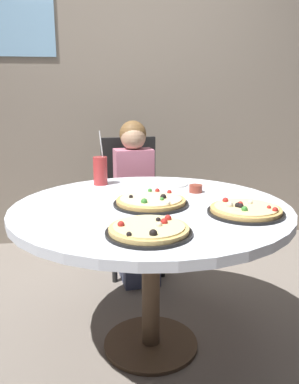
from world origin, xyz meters
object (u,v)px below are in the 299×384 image
at_px(pizza_veggie, 151,201).
at_px(diner_child, 136,209).
at_px(dining_table, 151,223).
at_px(chair_wooden, 131,196).
at_px(plate_small, 172,184).
at_px(pizza_pepperoni, 246,210).
at_px(soda_cup, 100,171).
at_px(sauce_bowl, 196,189).
at_px(pizza_cheese, 149,230).

bearing_deg(pizza_veggie, diner_child, 89.49).
distance_m(dining_table, chair_wooden, 1.02).
relative_size(diner_child, plate_small, 6.01).
height_order(pizza_veggie, pizza_pepperoni, same).
relative_size(pizza_pepperoni, soda_cup, 1.08).
relative_size(pizza_veggie, plate_small, 1.96).
xyz_separation_m(pizza_pepperoni, sauce_bowl, (-0.12, 0.41, 0.00)).
xyz_separation_m(dining_table, chair_wooden, (-0.01, 1.01, -0.13)).
xyz_separation_m(pizza_veggie, pizza_pepperoni, (0.39, -0.20, 0.00)).
bearing_deg(dining_table, chair_wooden, 90.55).
height_order(pizza_cheese, plate_small, pizza_cheese).
distance_m(chair_wooden, plate_small, 0.68).
height_order(pizza_veggie, sauce_bowl, pizza_veggie).
xyz_separation_m(pizza_cheese, soda_cup, (-0.17, 0.86, 0.06)).
height_order(dining_table, pizza_cheese, pizza_cheese).
bearing_deg(pizza_cheese, pizza_veggie, 81.29).
height_order(chair_wooden, pizza_pepperoni, chair_wooden).
xyz_separation_m(pizza_veggie, pizza_cheese, (-0.06, -0.40, 0.00)).
relative_size(diner_child, pizza_pepperoni, 3.25).
relative_size(chair_wooden, sauce_bowl, 13.57).
distance_m(pizza_veggie, pizza_cheese, 0.40).
relative_size(pizza_veggie, soda_cup, 1.15).
xyz_separation_m(diner_child, soda_cup, (-0.24, -0.37, 0.35)).
bearing_deg(diner_child, pizza_veggie, -90.51).
distance_m(dining_table, pizza_cheese, 0.41).
height_order(sauce_bowl, plate_small, sauce_bowl).
xyz_separation_m(sauce_bowl, plate_small, (-0.09, 0.18, -0.02)).
bearing_deg(pizza_pepperoni, soda_cup, 133.22).
relative_size(diner_child, sauce_bowl, 15.46).
distance_m(pizza_cheese, plate_small, 0.82).
bearing_deg(soda_cup, chair_wooden, 68.16).
bearing_deg(pizza_pepperoni, sauce_bowl, 106.58).
bearing_deg(pizza_cheese, chair_wooden, 87.94).
bearing_deg(sauce_bowl, plate_small, 116.91).
relative_size(pizza_cheese, plate_small, 1.81).
distance_m(diner_child, pizza_veggie, 0.87).
relative_size(pizza_cheese, pizza_pepperoni, 0.98).
bearing_deg(plate_small, dining_table, -113.72).
bearing_deg(chair_wooden, pizza_cheese, -92.06).
bearing_deg(pizza_veggie, plate_small, 66.23).
height_order(pizza_veggie, pizza_cheese, same).
height_order(soda_cup, plate_small, soda_cup).
relative_size(dining_table, chair_wooden, 1.37).
distance_m(pizza_pepperoni, soda_cup, 0.90).
bearing_deg(pizza_veggie, sauce_bowl, 38.04).
relative_size(soda_cup, sauce_bowl, 4.40).
bearing_deg(pizza_veggie, pizza_pepperoni, -27.00).
distance_m(chair_wooden, pizza_cheese, 1.42).
height_order(chair_wooden, pizza_cheese, chair_wooden).
height_order(pizza_cheese, pizza_pepperoni, same).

